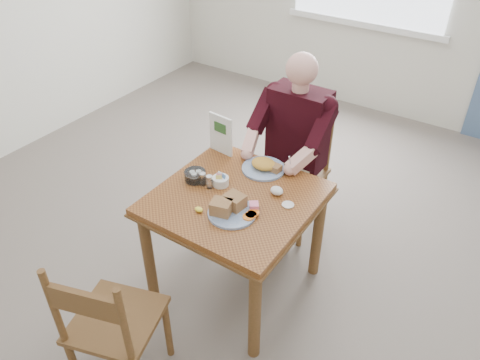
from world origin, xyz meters
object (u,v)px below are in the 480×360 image
Objects in this scene: table at (235,210)px; chair_far at (296,170)px; near_plate at (231,208)px; diner at (293,136)px; chair_near at (111,325)px; far_plate at (264,166)px.

table is 0.97× the size of chair_far.
diner is at bearing 94.55° from near_plate.
table is 0.97× the size of chair_near.
chair_far is 0.69× the size of diner.
table is 3.01× the size of near_plate.
chair_near is at bearing -103.28° from near_plate.
chair_far reaches higher than far_plate.
table is 0.73m from diner.
chair_far and chair_near have the same top height.
table is 0.66× the size of diner.
diner reaches higher than near_plate.
chair_near is (-0.12, -0.93, -0.16)m from table.
table is at bearing -90.00° from chair_far.
diner is at bearing -89.99° from chair_far.
near_plate is (0.19, 0.79, 0.31)m from chair_near.
chair_near is 0.87m from near_plate.
chair_far is at bearing 90.13° from far_plate.
near_plate reaches higher than table.
diner reaches higher than far_plate.
near_plate is (0.07, -0.94, 0.31)m from chair_far.
chair_far is at bearing 94.12° from near_plate.
far_plate is at bearing 89.81° from table.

